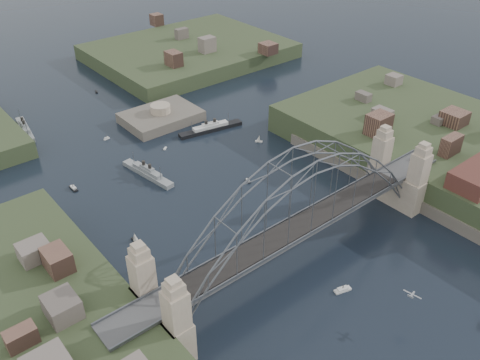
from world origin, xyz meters
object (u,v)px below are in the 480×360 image
fort_island (162,122)px  naval_cruiser_far (25,129)px  ocean_liner (211,128)px  bridge (301,210)px  naval_cruiser_near (148,173)px

fort_island → naval_cruiser_far: bearing=150.1°
fort_island → naval_cruiser_far: size_ratio=1.33×
ocean_liner → fort_island: bearing=118.5°
bridge → naval_cruiser_near: (-7.09, 46.14, -11.51)m
naval_cruiser_far → ocean_liner: (42.15, -34.15, -0.11)m
naval_cruiser_near → naval_cruiser_far: naval_cruiser_far is taller
bridge → fort_island: (12.00, 70.00, -12.66)m
naval_cruiser_near → ocean_liner: 28.53m
fort_island → naval_cruiser_near: fort_island is taller
naval_cruiser_near → ocean_liner: bearing=19.3°
fort_island → ocean_liner: 16.47m
naval_cruiser_far → ocean_liner: size_ratio=0.84×
bridge → ocean_liner: bearing=70.3°
fort_island → bridge: bearing=-99.7°
ocean_liner → naval_cruiser_near: bearing=-160.7°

